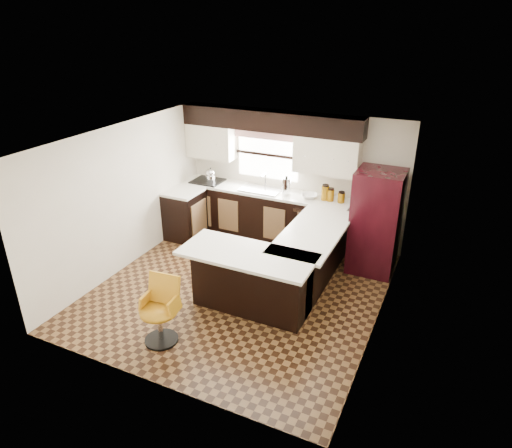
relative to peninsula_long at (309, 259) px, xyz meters
The scene contains 30 objects.
floor 1.18m from the peninsula_long, 145.22° to the right, with size 4.40×4.40×0.00m, color #49301A.
ceiling 2.24m from the peninsula_long, 145.22° to the right, with size 4.40×4.40×0.00m, color silver.
wall_back 1.96m from the peninsula_long, 119.74° to the left, with size 4.40×4.40×0.00m, color beige.
wall_front 3.06m from the peninsula_long, 107.67° to the right, with size 4.40×4.40×0.00m, color beige.
wall_left 3.15m from the peninsula_long, 168.23° to the right, with size 4.40×4.40×0.00m, color beige.
wall_right 1.55m from the peninsula_long, 27.51° to the right, with size 4.40×4.40×0.00m, color beige.
base_cab_back 1.86m from the peninsula_long, 136.64° to the left, with size 3.30×0.60×0.90m, color black.
base_cab_left 2.77m from the peninsula_long, 166.97° to the left, with size 0.60×0.70×0.90m, color black.
counter_back 1.92m from the peninsula_long, 136.64° to the left, with size 3.30×0.60×0.04m, color silver.
counter_left 2.81m from the peninsula_long, 166.97° to the left, with size 0.60×0.70×0.04m, color silver.
soffit 2.60m from the peninsula_long, 132.88° to the left, with size 3.40×0.35×0.36m, color black.
upper_cab_left 3.15m from the peninsula_long, 150.95° to the left, with size 0.94×0.35×0.64m, color beige.
upper_cab_right 1.90m from the peninsula_long, 98.93° to the left, with size 1.14×0.35×0.64m, color beige.
window_pane 2.36m from the peninsula_long, 132.00° to the left, with size 1.20×0.02×0.90m, color white.
valance 2.54m from the peninsula_long, 132.74° to the left, with size 1.30×0.06×0.18m, color #D19B93.
sink 1.95m from the peninsula_long, 138.13° to the left, with size 0.75×0.45×0.03m, color #B2B2B7.
dishwasher 1.05m from the peninsula_long, 109.47° to the left, with size 0.58×0.03×0.78m, color black.
cooktop 2.89m from the peninsula_long, 153.80° to the left, with size 0.58×0.50×0.03m, color black.
peninsula_long is the anchor object (origin of this frame).
peninsula_return 1.11m from the peninsula_long, 118.30° to the right, with size 1.65×0.60×0.90m, color black.
counter_pen_long 0.48m from the peninsula_long, ahead, with size 0.84×1.95×0.04m, color silver.
counter_pen_return 1.29m from the peninsula_long, 117.10° to the right, with size 1.89×0.84×0.04m, color silver.
refrigerator 1.29m from the peninsula_long, 48.33° to the left, with size 0.74×0.71×1.73m, color black.
bar_chair 2.51m from the peninsula_long, 120.57° to the right, with size 0.48×0.48×0.90m, color #BD8016, non-canonical shape.
kettle 2.85m from the peninsula_long, 153.12° to the left, with size 0.20×0.20×0.27m, color silver, non-canonical shape.
percolator 1.69m from the peninsula_long, 125.37° to the left, with size 0.15×0.15×0.31m, color silver.
mixing_bowl 1.46m from the peninsula_long, 109.90° to the left, with size 0.29×0.29×0.07m, color white.
canister_large 1.45m from the peninsula_long, 97.89° to the left, with size 0.13×0.13×0.26m, color #7E5306.
canister_med 1.43m from the peninsula_long, 93.47° to the left, with size 0.12×0.12×0.20m, color #7E5306.
canister_small 1.42m from the peninsula_long, 84.95° to the left, with size 0.12×0.12×0.17m, color #7E5306.
Camera 1 is at (2.81, -5.38, 3.92)m, focal length 32.00 mm.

